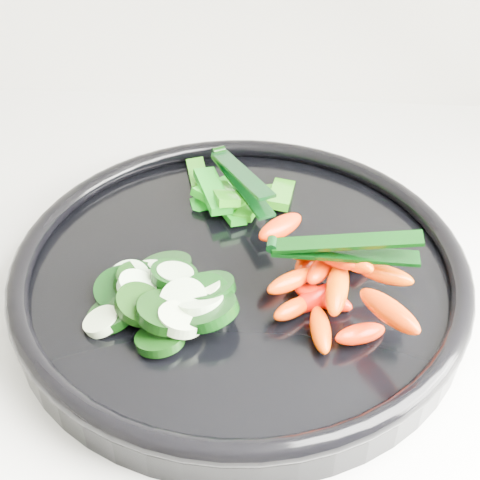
{
  "coord_description": "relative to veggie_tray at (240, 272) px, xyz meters",
  "views": [
    {
      "loc": [
        -0.12,
        1.24,
        1.32
      ],
      "look_at": [
        -0.16,
        1.65,
        0.99
      ],
      "focal_mm": 50.0,
      "sensor_mm": 36.0,
      "label": 1
    }
  ],
  "objects": [
    {
      "name": "veggie_tray",
      "position": [
        0.0,
        0.0,
        0.0
      ],
      "size": [
        0.49,
        0.49,
        0.04
      ],
      "color": "black",
      "rests_on": "counter"
    },
    {
      "name": "cucumber_pile",
      "position": [
        -0.06,
        -0.04,
        0.01
      ],
      "size": [
        0.13,
        0.13,
        0.04
      ],
      "color": "black",
      "rests_on": "veggie_tray"
    },
    {
      "name": "carrot_pile",
      "position": [
        0.07,
        -0.03,
        0.02
      ],
      "size": [
        0.13,
        0.15,
        0.05
      ],
      "color": "red",
      "rests_on": "veggie_tray"
    },
    {
      "name": "pepper_pile",
      "position": [
        -0.01,
        0.1,
        0.01
      ],
      "size": [
        0.11,
        0.11,
        0.04
      ],
      "color": "#17740B",
      "rests_on": "veggie_tray"
    },
    {
      "name": "tong_carrot",
      "position": [
        0.08,
        -0.03,
        0.05
      ],
      "size": [
        0.11,
        0.02,
        0.02
      ],
      "color": "black",
      "rests_on": "carrot_pile"
    },
    {
      "name": "tong_pepper",
      "position": [
        -0.01,
        0.1,
        0.03
      ],
      "size": [
        0.07,
        0.11,
        0.02
      ],
      "color": "black",
      "rests_on": "pepper_pile"
    }
  ]
}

